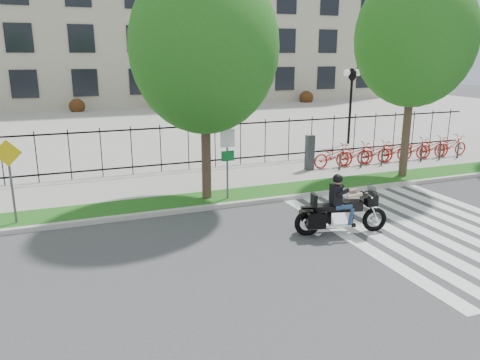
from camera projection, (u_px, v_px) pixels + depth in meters
name	position (u px, v px, depth m)	size (l,w,h in m)	color
ground	(284.00, 254.00, 12.00)	(120.00, 120.00, 0.00)	#3E3E41
curb	(230.00, 205.00, 15.67)	(60.00, 0.20, 0.15)	#ACA9A2
grass_verge	(221.00, 198.00, 16.44)	(60.00, 1.50, 0.15)	#174812
sidewalk	(201.00, 181.00, 18.68)	(60.00, 3.50, 0.15)	gray
plaza	(132.00, 123.00, 34.47)	(80.00, 34.00, 0.10)	gray
crosswalk_stripes	(432.00, 229.00, 13.70)	(5.70, 8.00, 0.01)	silver
iron_fence	(188.00, 146.00, 19.98)	(30.00, 0.06, 2.00)	black
office_building	(98.00, 6.00, 49.81)	(60.00, 21.90, 20.15)	#AEA58C
lamp_post_right	(351.00, 88.00, 25.48)	(1.06, 0.70, 4.25)	black
street_tree_1	(204.00, 48.00, 14.93)	(4.83, 4.83, 7.80)	#39271F
street_tree_2	(415.00, 38.00, 17.78)	(4.56, 4.56, 8.03)	#39271F
bike_share_station	(394.00, 151.00, 21.55)	(8.94, 0.88, 1.50)	#2D2D33
sign_pole_regulatory	(227.00, 153.00, 15.71)	(0.50, 0.09, 2.50)	#59595B
sign_pole_warning	(10.00, 170.00, 13.38)	(0.78, 0.09, 2.49)	#59595B
motorcycle_rider	(341.00, 210.00, 13.22)	(2.70, 1.12, 2.11)	black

